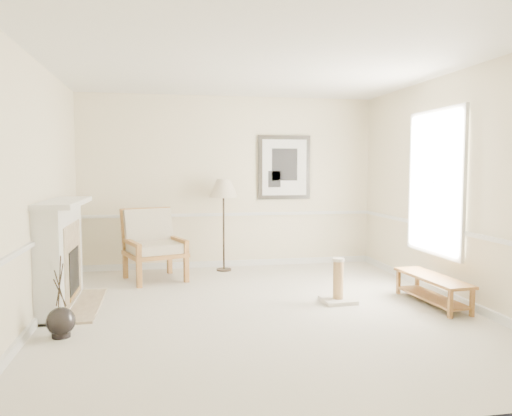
{
  "coord_description": "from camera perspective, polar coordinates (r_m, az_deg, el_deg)",
  "views": [
    {
      "loc": [
        -1.13,
        -5.69,
        1.7
      ],
      "look_at": [
        0.07,
        0.7,
        1.17
      ],
      "focal_mm": 35.0,
      "sensor_mm": 36.0,
      "label": 1
    }
  ],
  "objects": [
    {
      "name": "floor_vase",
      "position": [
        5.48,
        -21.41,
        -12.07
      ],
      "size": [
        0.28,
        0.28,
        0.83
      ],
      "rotation": [
        0.0,
        0.0,
        0.4
      ],
      "color": "black",
      "rests_on": "ground"
    },
    {
      "name": "ground",
      "position": [
        6.05,
        0.57,
        -11.67
      ],
      "size": [
        5.5,
        5.5,
        0.0
      ],
      "primitive_type": "plane",
      "color": "silver",
      "rests_on": "ground"
    },
    {
      "name": "room",
      "position": [
        5.91,
        1.76,
        6.27
      ],
      "size": [
        5.04,
        5.54,
        2.92
      ],
      "color": "#F1E4BD",
      "rests_on": "ground"
    },
    {
      "name": "floor_lamp",
      "position": [
        8.16,
        -3.74,
        1.97
      ],
      "size": [
        0.58,
        0.58,
        1.51
      ],
      "rotation": [
        0.0,
        0.0,
        0.27
      ],
      "color": "black",
      "rests_on": "ground"
    },
    {
      "name": "scratching_post",
      "position": [
        6.45,
        9.36,
        -9.06
      ],
      "size": [
        0.41,
        0.41,
        0.56
      ],
      "rotation": [
        0.0,
        0.0,
        0.04
      ],
      "color": "beige",
      "rests_on": "ground"
    },
    {
      "name": "armchair",
      "position": [
        7.77,
        -11.76,
        -3.74
      ],
      "size": [
        1.04,
        1.08,
        1.07
      ],
      "rotation": [
        0.0,
        0.0,
        0.34
      ],
      "color": "#9F6933",
      "rests_on": "ground"
    },
    {
      "name": "bench",
      "position": [
        6.64,
        19.51,
        -8.35
      ],
      "size": [
        0.44,
        1.26,
        0.35
      ],
      "rotation": [
        0.0,
        0.0,
        0.06
      ],
      "color": "#9F6933",
      "rests_on": "ground"
    },
    {
      "name": "fireplace",
      "position": [
        6.49,
        -21.35,
        -5.05
      ],
      "size": [
        0.64,
        1.64,
        1.31
      ],
      "color": "white",
      "rests_on": "ground"
    }
  ]
}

